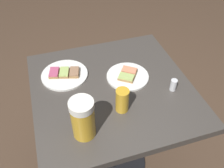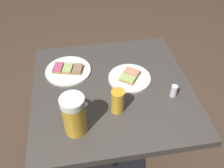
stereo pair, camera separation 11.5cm
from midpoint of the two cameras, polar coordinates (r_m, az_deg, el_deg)
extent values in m
plane|color=#4C3828|center=(1.73, 1.99, -17.77)|extent=(6.00, 6.00, 0.00)
cylinder|color=black|center=(1.72, 2.00, -17.65)|extent=(0.44, 0.44, 0.01)
cylinder|color=black|center=(1.43, 2.34, -11.02)|extent=(0.09, 0.09, 0.67)
cube|color=#423D38|center=(1.17, 2.80, -1.48)|extent=(0.74, 0.74, 0.04)
cylinder|color=white|center=(1.25, -7.59, 2.99)|extent=(0.23, 0.23, 0.01)
cube|color=#9E7547|center=(1.26, -9.84, 3.50)|extent=(0.08, 0.06, 0.01)
cube|color=#BC4C70|center=(1.25, -9.90, 3.85)|extent=(0.08, 0.06, 0.01)
cube|color=#9E7547|center=(1.24, -7.63, 3.37)|extent=(0.08, 0.06, 0.01)
cube|color=#ADC66B|center=(1.24, -7.68, 3.72)|extent=(0.08, 0.06, 0.01)
cube|color=#9E7547|center=(1.23, -5.39, 3.24)|extent=(0.08, 0.06, 0.01)
cube|color=#997051|center=(1.23, -5.42, 3.59)|extent=(0.08, 0.06, 0.01)
cylinder|color=white|center=(1.21, 6.82, 1.29)|extent=(0.21, 0.21, 0.01)
cube|color=#9E7547|center=(1.18, 6.41, 0.94)|extent=(0.08, 0.09, 0.01)
cube|color=#ADC66B|center=(1.18, 6.45, 1.29)|extent=(0.08, 0.08, 0.01)
cube|color=#9E7547|center=(1.22, 7.30, 2.39)|extent=(0.08, 0.09, 0.01)
cube|color=#EA8E66|center=(1.21, 7.34, 2.75)|extent=(0.08, 0.08, 0.01)
cylinder|color=gold|center=(0.94, -5.26, -7.94)|extent=(0.09, 0.09, 0.15)
cylinder|color=white|center=(0.88, -5.63, -4.29)|extent=(0.09, 0.09, 0.03)
torus|color=silver|center=(0.98, -5.80, -5.09)|extent=(0.10, 0.02, 0.10)
cylinder|color=gold|center=(1.02, 4.27, -4.18)|extent=(0.06, 0.06, 0.11)
cylinder|color=silver|center=(1.15, 16.99, -1.68)|extent=(0.03, 0.03, 0.06)
camera|label=1|loc=(0.06, -87.13, 2.72)|focal=39.32mm
camera|label=2|loc=(0.06, 92.87, -2.72)|focal=39.32mm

